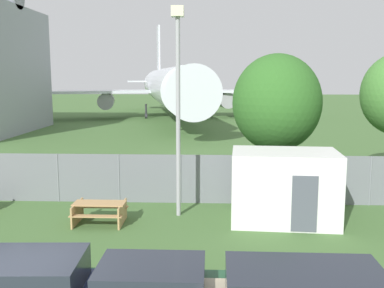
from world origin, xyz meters
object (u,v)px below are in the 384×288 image
object	(u,v)px
portable_cabin	(284,187)
airplane	(168,87)
picnic_bench_near_cabin	(100,210)
tree_near_hangar	(277,103)

from	to	relation	value
portable_cabin	airplane	bearing A→B (deg)	105.33
portable_cabin	picnic_bench_near_cabin	size ratio (longest dim) A/B	2.11
picnic_bench_near_cabin	tree_near_hangar	bearing A→B (deg)	38.09
airplane	portable_cabin	world-z (taller)	airplane
airplane	portable_cabin	size ratio (longest dim) A/B	11.18
tree_near_hangar	airplane	bearing A→B (deg)	103.81
picnic_bench_near_cabin	tree_near_hangar	xyz separation A→B (m)	(6.89, 5.40, 3.47)
picnic_bench_near_cabin	portable_cabin	bearing A→B (deg)	4.50
airplane	portable_cabin	distance (m)	39.17
portable_cabin	picnic_bench_near_cabin	distance (m)	6.60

